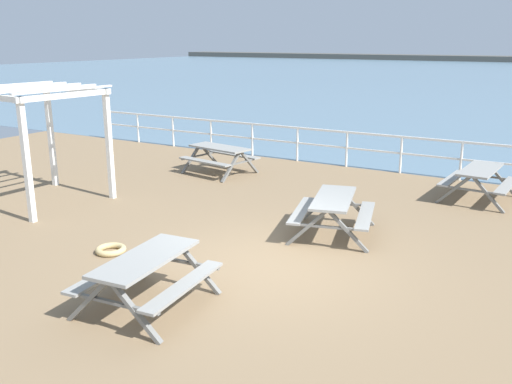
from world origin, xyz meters
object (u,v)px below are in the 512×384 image
Objects in this scene: picnic_table_far_right at (220,153)px; picnic_table_near_right at (333,206)px; picnic_table_mid_centre at (480,176)px; picnic_table_near_left at (146,269)px; lattice_pergola at (37,118)px.

picnic_table_near_right is at bearing -24.16° from picnic_table_far_right.
picnic_table_mid_centre is at bearing -41.94° from picnic_table_near_right.
picnic_table_near_left and picnic_table_mid_centre have the same top height.
picnic_table_mid_centre is 10.42m from lattice_pergola.
picnic_table_near_left is at bearing -53.97° from picnic_table_far_right.
picnic_table_near_right is 7.06m from lattice_pergola.
picnic_table_near_left is 8.80m from picnic_table_mid_centre.
picnic_table_near_right is at bearing 14.44° from lattice_pergola.
picnic_table_near_right and picnic_table_far_right have the same top height.
picnic_table_mid_centre is (3.21, 8.20, 0.00)m from picnic_table_near_left.
picnic_table_far_right is at bearing 41.49° from picnic_table_near_right.
picnic_table_near_left is 0.95× the size of picnic_table_far_right.
lattice_pergola is (-6.81, -1.25, 1.41)m from picnic_table_near_right.
picnic_table_near_right is at bearing 156.71° from picnic_table_mid_centre.
picnic_table_near_left is 4.32m from picnic_table_near_right.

